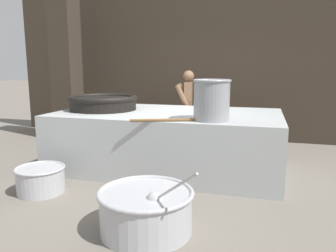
{
  "coord_description": "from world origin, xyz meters",
  "views": [
    {
      "loc": [
        1.47,
        -5.1,
        1.65
      ],
      "look_at": [
        0.0,
        0.0,
        0.7
      ],
      "focal_mm": 35.0,
      "sensor_mm": 36.0,
      "label": 1
    }
  ],
  "objects": [
    {
      "name": "prep_bowl_vegetables",
      "position": [
        0.39,
        -2.17,
        0.24
      ],
      "size": [
        1.11,
        0.98,
        0.83
      ],
      "color": "#B7B7BC",
      "rests_on": "ground_plane"
    },
    {
      "name": "stirring_paddle",
      "position": [
        0.36,
        -0.87,
        0.95
      ],
      "size": [
        1.08,
        0.46,
        0.04
      ],
      "rotation": [
        0.0,
        0.0,
        0.36
      ],
      "color": "brown",
      "rests_on": "hearth_platform"
    },
    {
      "name": "ground_plane",
      "position": [
        0.0,
        0.0,
        0.0
      ],
      "size": [
        60.0,
        60.0,
        0.0
      ],
      "primitive_type": "plane",
      "color": "slate"
    },
    {
      "name": "prep_bowl_meat",
      "position": [
        -1.32,
        -1.56,
        0.19
      ],
      "size": [
        0.65,
        0.65,
        0.35
      ],
      "color": "#B7B7BC",
      "rests_on": "ground_plane"
    },
    {
      "name": "back_wall",
      "position": [
        0.0,
        2.59,
        1.81
      ],
      "size": [
        9.36,
        0.24,
        3.61
      ],
      "primitive_type": "cube",
      "color": "#382D23",
      "rests_on": "ground_plane"
    },
    {
      "name": "support_pillar",
      "position": [
        -2.81,
        1.46,
        1.81
      ],
      "size": [
        0.52,
        0.52,
        3.61
      ],
      "primitive_type": "cube",
      "color": "#382D23",
      "rests_on": "ground_plane"
    },
    {
      "name": "stock_pot",
      "position": [
        0.81,
        -0.65,
        1.22
      ],
      "size": [
        0.52,
        0.52,
        0.56
      ],
      "color": "gray",
      "rests_on": "hearth_platform"
    },
    {
      "name": "giant_wok_near",
      "position": [
        -1.15,
        -0.03,
        1.06
      ],
      "size": [
        1.17,
        1.17,
        0.25
      ],
      "color": "black",
      "rests_on": "hearth_platform"
    },
    {
      "name": "hearth_platform",
      "position": [
        0.0,
        0.0,
        0.47
      ],
      "size": [
        3.59,
        1.99,
        0.93
      ],
      "color": "#B2B7B7",
      "rests_on": "ground_plane"
    },
    {
      "name": "cook",
      "position": [
        0.03,
        1.33,
        0.86
      ],
      "size": [
        0.42,
        0.62,
        1.59
      ],
      "rotation": [
        0.0,
        0.0,
        3.32
      ],
      "color": "brown",
      "rests_on": "ground_plane"
    }
  ]
}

